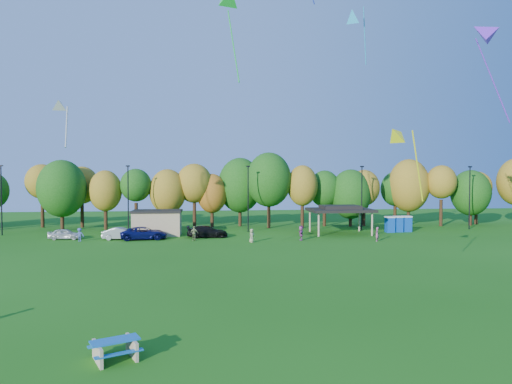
{
  "coord_description": "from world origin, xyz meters",
  "views": [
    {
      "loc": [
        -3.44,
        -21.87,
        7.66
      ],
      "look_at": [
        -0.5,
        6.0,
        6.68
      ],
      "focal_mm": 32.0,
      "sensor_mm": 36.0,
      "label": 1
    }
  ],
  "objects": [
    {
      "name": "kite_11",
      "position": [
        19.1,
        13.92,
        19.49
      ],
      "size": [
        4.65,
        3.82,
        8.64
      ],
      "color": "#6824C5"
    },
    {
      "name": "porta_potties",
      "position": [
        22.48,
        37.98,
        1.1
      ],
      "size": [
        3.75,
        1.62,
        2.18
      ],
      "color": "#0D45AF",
      "rests_on": "ground"
    },
    {
      "name": "utility_building",
      "position": [
        -10.0,
        38.0,
        1.64
      ],
      "size": [
        6.3,
        4.3,
        3.25
      ],
      "color": "tan",
      "rests_on": "ground"
    },
    {
      "name": "kite_13",
      "position": [
        12.61,
        27.89,
        25.41
      ],
      "size": [
        2.62,
        3.9,
        6.61
      ],
      "color": "#24A8E9"
    },
    {
      "name": "far_person_3",
      "position": [
        -18.44,
        33.15,
        0.79
      ],
      "size": [
        1.05,
        0.63,
        1.58
      ],
      "primitive_type": "imported",
      "rotation": [
        0.0,
        0.0,
        6.24
      ],
      "color": "#425292",
      "rests_on": "ground"
    },
    {
      "name": "car_a",
      "position": [
        -20.69,
        35.17,
        0.66
      ],
      "size": [
        3.89,
        1.62,
        1.31
      ],
      "primitive_type": "imported",
      "rotation": [
        0.0,
        0.0,
        1.55
      ],
      "color": "silver",
      "rests_on": "ground"
    },
    {
      "name": "ground",
      "position": [
        0.0,
        0.0,
        0.0
      ],
      "size": [
        160.0,
        160.0,
        0.0
      ],
      "primitive_type": "plane",
      "color": "#19600F",
      "rests_on": "ground"
    },
    {
      "name": "car_c",
      "position": [
        -11.14,
        34.04,
        0.77
      ],
      "size": [
        5.78,
        3.14,
        1.54
      ],
      "primitive_type": "imported",
      "rotation": [
        0.0,
        0.0,
        1.68
      ],
      "color": "#0D1152",
      "rests_on": "ground"
    },
    {
      "name": "car_d",
      "position": [
        -3.55,
        35.09,
        0.74
      ],
      "size": [
        5.1,
        2.12,
        1.47
      ],
      "primitive_type": "imported",
      "rotation": [
        0.0,
        0.0,
        1.58
      ],
      "color": "black",
      "rests_on": "ground"
    },
    {
      "name": "far_person_2",
      "position": [
        16.31,
        29.7,
        0.83
      ],
      "size": [
        0.68,
        0.72,
        1.66
      ],
      "primitive_type": "imported",
      "rotation": [
        0.0,
        0.0,
        4.07
      ],
      "color": "#B15380",
      "rests_on": "ground"
    },
    {
      "name": "kite_3",
      "position": [
        9.4,
        8.28,
        10.49
      ],
      "size": [
        2.95,
        2.63,
        5.49
      ],
      "color": "yellow"
    },
    {
      "name": "lamp_posts",
      "position": [
        2.0,
        40.0,
        4.9
      ],
      "size": [
        64.5,
        0.25,
        9.09
      ],
      "color": "black",
      "rests_on": "ground"
    },
    {
      "name": "far_person_4",
      "position": [
        -5.08,
        32.47,
        0.87
      ],
      "size": [
        1.11,
        0.82,
        1.74
      ],
      "primitive_type": "imported",
      "rotation": [
        0.0,
        0.0,
        2.7
      ],
      "color": "#7E8C56",
      "rests_on": "ground"
    },
    {
      "name": "picnic_table",
      "position": [
        -7.32,
        -2.6,
        0.49
      ],
      "size": [
        2.45,
        2.28,
        0.85
      ],
      "rotation": [
        0.0,
        0.0,
        0.43
      ],
      "color": "tan",
      "rests_on": "ground"
    },
    {
      "name": "far_person_0",
      "position": [
        7.59,
        31.41,
        0.88
      ],
      "size": [
        0.73,
        1.68,
        1.76
      ],
      "primitive_type": "imported",
      "rotation": [
        0.0,
        0.0,
        4.58
      ],
      "color": "#9A4088",
      "rests_on": "ground"
    },
    {
      "name": "car_b",
      "position": [
        -13.87,
        34.23,
        0.72
      ],
      "size": [
        4.41,
        1.6,
        1.44
      ],
      "primitive_type": "imported",
      "rotation": [
        0.0,
        0.0,
        1.55
      ],
      "color": "#A1A1A6",
      "rests_on": "ground"
    },
    {
      "name": "kite_7",
      "position": [
        -12.93,
        8.9,
        12.25
      ],
      "size": [
        1.15,
        2.15,
        3.43
      ],
      "color": "#AEAEAE"
    },
    {
      "name": "tree_line",
      "position": [
        -1.03,
        45.51,
        5.91
      ],
      "size": [
        93.57,
        10.55,
        11.15
      ],
      "color": "black",
      "rests_on": "ground"
    },
    {
      "name": "pavilion",
      "position": [
        14.0,
        37.0,
        3.23
      ],
      "size": [
        8.2,
        6.2,
        3.77
      ],
      "color": "tan",
      "rests_on": "ground"
    },
    {
      "name": "far_person_1",
      "position": [
        1.56,
        30.29,
        0.79
      ],
      "size": [
        0.88,
        0.91,
        1.57
      ],
      "primitive_type": "imported",
      "rotation": [
        0.0,
        0.0,
        0.86
      ],
      "color": "tan",
      "rests_on": "ground"
    }
  ]
}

